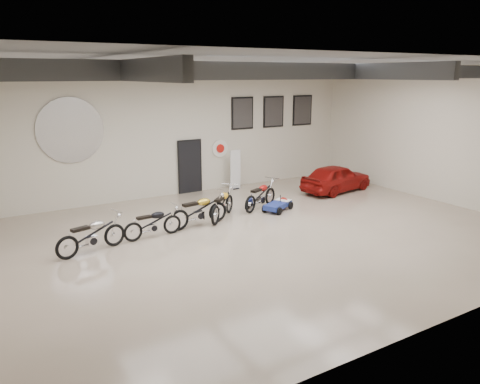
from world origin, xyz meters
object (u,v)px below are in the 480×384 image
motorcycle_yellow (222,204)px  go_kart (280,202)px  vintage_car (336,178)px  motorcycle_red (261,195)px  motorcycle_silver (91,234)px  motorcycle_black (153,222)px  motorcycle_gold (199,210)px  banner_stand (235,169)px

motorcycle_yellow → go_kart: 2.26m
vintage_car → go_kart: bearing=96.1°
motorcycle_yellow → motorcycle_red: (1.76, 0.36, -0.01)m
motorcycle_silver → motorcycle_black: (1.85, 0.28, -0.05)m
motorcycle_silver → motorcycle_gold: 3.53m
motorcycle_silver → vintage_car: vintage_car is taller
go_kart → motorcycle_silver: bearing=160.2°
vintage_car → motorcycle_red: bearing=87.6°
go_kart → motorcycle_yellow: bearing=150.9°
banner_stand → go_kart: size_ratio=1.15×
vintage_car → motorcycle_silver: bearing=89.9°
motorcycle_silver → motorcycle_gold: (3.49, 0.55, 0.02)m
motorcycle_gold → vintage_car: bearing=3.3°
vintage_car → banner_stand: bearing=43.3°
banner_stand → motorcycle_gold: banner_stand is taller
motorcycle_silver → motorcycle_black: size_ratio=1.11×
motorcycle_yellow → motorcycle_red: motorcycle_yellow is taller
motorcycle_silver → go_kart: (6.75, 0.71, -0.24)m
motorcycle_silver → motorcycle_gold: size_ratio=0.97×
vintage_car → motorcycle_black: bearing=90.1°
motorcycle_yellow → go_kart: (2.25, -0.13, -0.25)m
motorcycle_black → go_kart: motorcycle_black is taller
banner_stand → motorcycle_gold: (-3.52, -3.68, -0.33)m
banner_stand → motorcycle_black: banner_stand is taller
motorcycle_silver → banner_stand: bearing=16.8°
motorcycle_red → vintage_car: size_ratio=0.59×
banner_stand → go_kart: bearing=-93.9°
banner_stand → motorcycle_red: (-0.74, -3.03, -0.36)m
motorcycle_red → vintage_car: 4.09m
motorcycle_gold → motorcycle_black: bearing=-177.0°
go_kart → motorcycle_gold: bearing=157.1°
motorcycle_silver → vintage_car: (10.32, 1.69, 0.05)m
motorcycle_black → go_kart: 4.92m
motorcycle_red → banner_stand: bearing=51.0°
vintage_car → motorcycle_yellow: bearing=89.0°
motorcycle_red → go_kart: 0.73m
motorcycle_gold → banner_stand: bearing=40.1°
motorcycle_gold → motorcycle_red: (2.78, 0.65, -0.03)m
motorcycle_silver → vintage_car: size_ratio=0.59×
banner_stand → motorcycle_yellow: (-2.50, -3.38, -0.34)m
motorcycle_black → motorcycle_gold: 1.66m
motorcycle_gold → motorcycle_red: motorcycle_gold is taller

